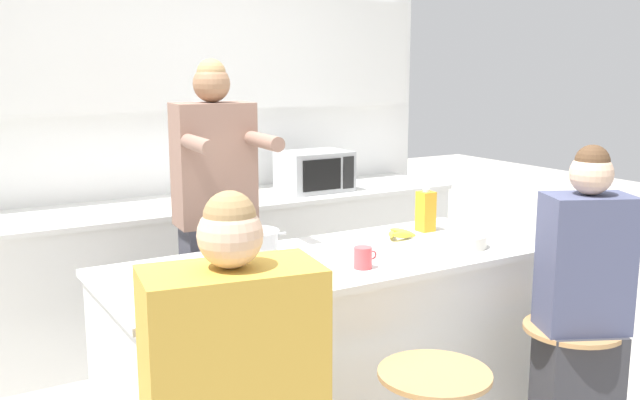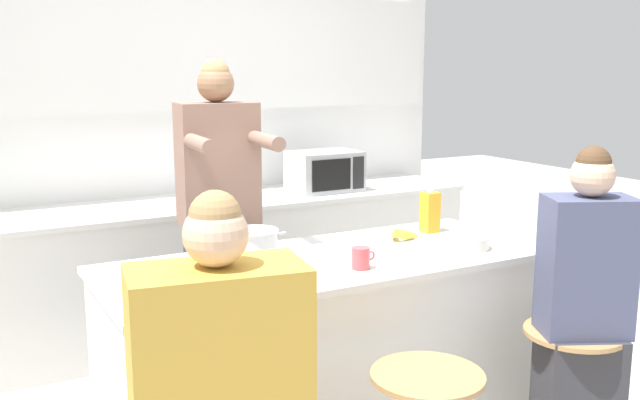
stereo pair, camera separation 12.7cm
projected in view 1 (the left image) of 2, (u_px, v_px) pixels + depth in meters
wall_back at (173, 95)px, 4.69m from camera, size 3.96×0.22×2.70m
back_counter at (197, 269)px, 4.61m from camera, size 3.67×0.70×0.88m
kitchen_island at (329, 352)px, 3.25m from camera, size 2.01×0.80×0.90m
bar_stool_rightmost at (569, 383)px, 3.09m from camera, size 0.42×0.42×0.64m
person_cooking at (216, 237)px, 3.62m from camera, size 0.43×0.59×1.77m
person_seated_near at (580, 326)px, 3.02m from camera, size 0.41×0.38×1.42m
cooking_pot at (254, 245)px, 3.12m from camera, size 0.31×0.23×0.13m
fruit_bowl at (463, 241)px, 3.36m from camera, size 0.22×0.22×0.06m
coffee_cup_near at (363, 258)px, 3.00m from camera, size 0.11×0.08×0.09m
banana_bunch at (399, 234)px, 3.50m from camera, size 0.18×0.13×0.06m
juice_carton at (426, 211)px, 3.66m from camera, size 0.08×0.08×0.22m
microwave at (315, 171)px, 4.89m from camera, size 0.47×0.34×0.27m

